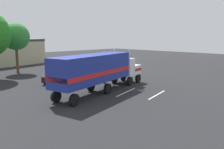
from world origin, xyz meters
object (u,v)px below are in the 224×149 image
(semi_truck, at_px, (100,69))
(tree_left, at_px, (16,37))
(person_bystander, at_px, (104,77))
(parked_car, at_px, (56,76))

(semi_truck, xyz_separation_m, tree_left, (-0.47, 19.87, 3.40))
(semi_truck, relative_size, person_bystander, 8.81)
(person_bystander, distance_m, tree_left, 18.09)
(person_bystander, bearing_deg, parked_car, 127.74)
(parked_car, bearing_deg, tree_left, 90.21)
(semi_truck, xyz_separation_m, person_bystander, (3.48, 2.95, -1.63))
(person_bystander, height_order, parked_car, person_bystander)
(person_bystander, bearing_deg, tree_left, 103.14)
(semi_truck, bearing_deg, tree_left, 91.35)
(semi_truck, height_order, tree_left, tree_left)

